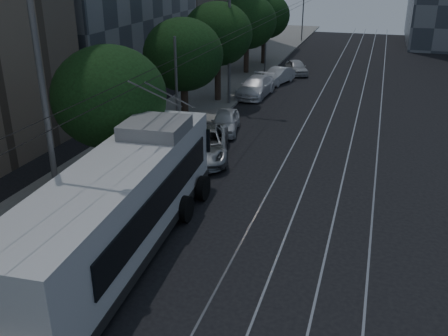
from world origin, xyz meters
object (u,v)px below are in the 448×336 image
at_px(car_white_b, 256,87).
at_px(trolleybus, 122,204).
at_px(streetlamp_far, 236,11).
at_px(streetlamp_near, 51,66).
at_px(car_white_c, 278,76).
at_px(pickup_silver, 203,143).
at_px(car_white_d, 297,67).
at_px(car_white_a, 225,121).

bearing_deg(car_white_b, trolleybus, -84.32).
bearing_deg(streetlamp_far, streetlamp_near, -90.97).
distance_m(car_white_b, streetlamp_far, 6.40).
xyz_separation_m(car_white_c, streetlamp_far, (-1.49, -7.44, 5.70)).
height_order(pickup_silver, car_white_d, pickup_silver).
distance_m(car_white_c, streetlamp_near, 27.51).
distance_m(car_white_a, streetlamp_near, 14.91).
bearing_deg(streetlamp_near, car_white_c, 86.13).
bearing_deg(pickup_silver, streetlamp_near, -115.57).
relative_size(trolleybus, car_white_a, 3.47).
xyz_separation_m(car_white_c, streetlamp_near, (-1.82, -26.84, 5.76)).
relative_size(pickup_silver, car_white_b, 1.12).
relative_size(pickup_silver, streetlamp_far, 0.51).
distance_m(streetlamp_near, streetlamp_far, 19.40).
xyz_separation_m(car_white_b, car_white_d, (1.60, 8.49, -0.09)).
relative_size(pickup_silver, car_white_c, 1.41).
bearing_deg(car_white_b, car_white_a, -84.33).
xyz_separation_m(car_white_c, car_white_d, (0.86, 3.99, -0.02)).
xyz_separation_m(car_white_b, streetlamp_far, (-0.75, -2.93, 5.63)).
bearing_deg(pickup_silver, streetlamp_far, 80.56).
relative_size(car_white_d, streetlamp_near, 0.34).
bearing_deg(car_white_b, pickup_silver, -84.40).
bearing_deg(car_white_d, car_white_c, -126.44).
relative_size(car_white_a, car_white_b, 0.77).
relative_size(trolleybus, pickup_silver, 2.39).
relative_size(pickup_silver, streetlamp_near, 0.51).
bearing_deg(car_white_c, car_white_b, -83.11).
distance_m(trolleybus, car_white_a, 13.49).
bearing_deg(trolleybus, pickup_silver, 88.47).
relative_size(car_white_c, streetlamp_far, 0.36).
bearing_deg(car_white_c, trolleybus, -73.64).
bearing_deg(streetlamp_far, pickup_silver, -83.09).
relative_size(trolleybus, streetlamp_far, 1.23).
height_order(car_white_c, streetlamp_near, streetlamp_near).
bearing_deg(streetlamp_far, car_white_a, -79.45).
distance_m(car_white_b, streetlamp_near, 23.07).
relative_size(car_white_b, car_white_c, 1.26).
height_order(trolleybus, car_white_c, trolleybus).
xyz_separation_m(pickup_silver, car_white_d, (1.14, 21.37, -0.14)).
bearing_deg(trolleybus, streetlamp_far, 90.92).
height_order(car_white_b, streetlamp_far, streetlamp_far).
distance_m(pickup_silver, car_white_b, 12.89).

